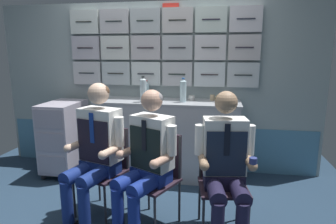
% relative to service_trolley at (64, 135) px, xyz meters
% --- Properties ---
extents(ground, '(4.80, 4.80, 0.04)m').
position_rel_service_trolley_xyz_m(ground, '(1.11, -0.96, -0.51)').
color(ground, '#22364B').
extents(galley_bulkhead, '(4.20, 0.14, 2.15)m').
position_rel_service_trolley_xyz_m(galley_bulkhead, '(1.12, 0.41, 0.64)').
color(galley_bulkhead, '#91A1A1').
rests_on(galley_bulkhead, ground).
extents(galley_counter, '(1.74, 0.53, 0.96)m').
position_rel_service_trolley_xyz_m(galley_counter, '(1.32, 0.13, -0.01)').
color(galley_counter, '#AFB3BA').
rests_on(galley_counter, ground).
extents(service_trolley, '(0.40, 0.65, 0.92)m').
position_rel_service_trolley_xyz_m(service_trolley, '(0.00, 0.00, 0.00)').
color(service_trolley, black).
rests_on(service_trolley, ground).
extents(folding_chair_left, '(0.50, 0.50, 0.82)m').
position_rel_service_trolley_xyz_m(folding_chair_left, '(0.88, -0.77, 0.01)').
color(folding_chair_left, '#2D2D33').
rests_on(folding_chair_left, ground).
extents(crew_member_left, '(0.53, 0.69, 1.27)m').
position_rel_service_trolley_xyz_m(crew_member_left, '(0.84, -0.93, 0.20)').
color(crew_member_left, black).
rests_on(crew_member_left, ground).
extents(folding_chair_right, '(0.53, 0.53, 0.82)m').
position_rel_service_trolley_xyz_m(folding_chair_right, '(1.41, -0.88, 0.01)').
color(folding_chair_right, '#2D2D33').
rests_on(folding_chair_right, ground).
extents(crew_member_right, '(0.56, 0.67, 1.23)m').
position_rel_service_trolley_xyz_m(crew_member_right, '(1.34, -1.02, 0.18)').
color(crew_member_right, black).
rests_on(crew_member_right, ground).
extents(folding_chair_by_counter, '(0.46, 0.46, 0.82)m').
position_rel_service_trolley_xyz_m(folding_chair_by_counter, '(1.98, -0.87, 0.01)').
color(folding_chair_by_counter, '#2D2D33').
rests_on(folding_chair_by_counter, ground).
extents(crew_member_by_counter, '(0.49, 0.64, 1.23)m').
position_rel_service_trolley_xyz_m(crew_member_by_counter, '(2.00, -1.03, 0.18)').
color(crew_member_by_counter, black).
rests_on(crew_member_by_counter, ground).
extents(water_bottle_clear, '(0.08, 0.08, 0.23)m').
position_rel_service_trolley_xyz_m(water_bottle_clear, '(1.01, 0.30, 0.57)').
color(water_bottle_clear, '#ABCFD8').
rests_on(water_bottle_clear, galley_counter).
extents(water_bottle_blue_cap, '(0.08, 0.08, 0.29)m').
position_rel_service_trolley_xyz_m(water_bottle_blue_cap, '(1.51, 0.08, 0.60)').
color(water_bottle_blue_cap, silver).
rests_on(water_bottle_blue_cap, galley_counter).
extents(water_bottle_tall, '(0.08, 0.08, 0.30)m').
position_rel_service_trolley_xyz_m(water_bottle_tall, '(1.05, 0.00, 0.61)').
color(water_bottle_tall, silver).
rests_on(water_bottle_tall, galley_counter).
extents(espresso_cup_small, '(0.06, 0.06, 0.07)m').
position_rel_service_trolley_xyz_m(espresso_cup_small, '(1.85, 0.27, 0.50)').
color(espresso_cup_small, tan).
rests_on(espresso_cup_small, galley_counter).
extents(paper_cup_tan, '(0.07, 0.07, 0.06)m').
position_rel_service_trolley_xyz_m(paper_cup_tan, '(1.60, 0.22, 0.50)').
color(paper_cup_tan, silver).
rests_on(paper_cup_tan, galley_counter).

